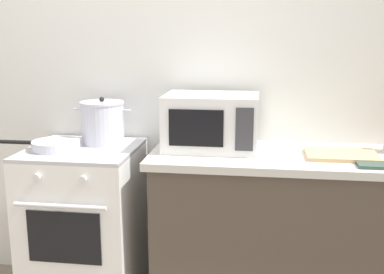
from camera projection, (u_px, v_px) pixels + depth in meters
name	position (u px, v px, depth m)	size (l,w,h in m)	color
back_wall	(206.00, 83.00, 2.84)	(4.40, 0.10, 2.50)	silver
lower_cabinet_right	(307.00, 240.00, 2.59)	(1.64, 0.56, 0.88)	#4C4238
countertop_right	(312.00, 158.00, 2.49)	(1.70, 0.60, 0.04)	beige
stove	(86.00, 225.00, 2.73)	(0.60, 0.64, 0.92)	white
stock_pot	(103.00, 122.00, 2.72)	(0.33, 0.25, 0.27)	silver
frying_pan	(55.00, 145.00, 2.59)	(0.46, 0.26, 0.05)	silver
microwave	(211.00, 122.00, 2.58)	(0.50, 0.37, 0.30)	white
cutting_board	(341.00, 155.00, 2.44)	(0.36, 0.26, 0.02)	tan
oven_mitt	(376.00, 165.00, 2.27)	(0.18, 0.14, 0.02)	#384C42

